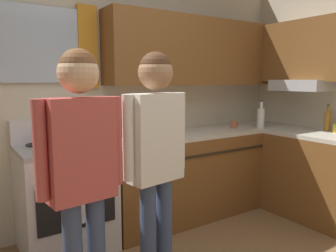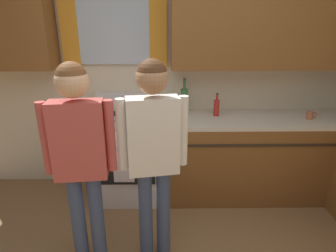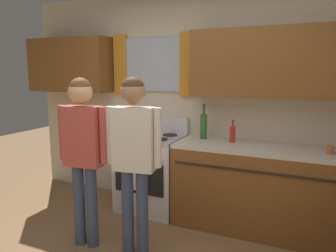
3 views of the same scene
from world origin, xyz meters
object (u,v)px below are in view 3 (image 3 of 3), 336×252
(adult_in_plaid, at_px, (134,146))
(bottle_sauce_red, at_px, (233,134))
(adult_left, at_px, (83,143))
(bottle_wine_green, at_px, (204,126))
(stove_oven, at_px, (152,171))
(cup_terracotta, at_px, (331,150))

(adult_in_plaid, bearing_deg, bottle_sauce_red, 58.09)
(adult_in_plaid, bearing_deg, adult_left, -173.44)
(bottle_sauce_red, relative_size, adult_in_plaid, 0.15)
(bottle_wine_green, xyz_separation_m, bottle_sauce_red, (0.34, -0.04, -0.06))
(stove_oven, relative_size, bottle_wine_green, 2.79)
(stove_oven, distance_m, adult_left, 1.16)
(adult_left, xyz_separation_m, adult_in_plaid, (0.51, 0.06, 0.01))
(bottle_wine_green, distance_m, cup_terracotta, 1.30)
(bottle_wine_green, bearing_deg, stove_oven, -170.34)
(bottle_sauce_red, xyz_separation_m, adult_left, (-1.14, -1.07, 0.02))
(bottle_sauce_red, relative_size, cup_terracotta, 2.26)
(bottle_wine_green, bearing_deg, bottle_sauce_red, -6.75)
(cup_terracotta, bearing_deg, adult_left, -155.51)
(stove_oven, height_order, cup_terracotta, stove_oven)
(adult_left, distance_m, adult_in_plaid, 0.51)
(stove_oven, height_order, adult_left, adult_left)
(adult_left, bearing_deg, bottle_wine_green, 54.30)
(bottle_wine_green, bearing_deg, adult_left, -125.70)
(stove_oven, xyz_separation_m, cup_terracotta, (1.89, -0.06, 0.47))
(stove_oven, bearing_deg, cup_terracotta, -1.79)
(cup_terracotta, bearing_deg, bottle_sauce_red, 172.62)
(adult_left, bearing_deg, adult_in_plaid, 6.56)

